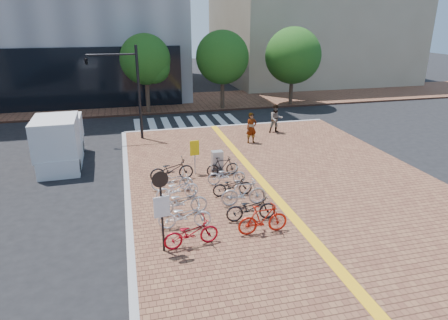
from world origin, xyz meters
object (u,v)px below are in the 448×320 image
object	(u,v)px
bike_0	(191,233)
pedestrian_b	(276,119)
bike_7	(251,208)
bike_1	(185,215)
bike_11	(223,166)
bike_8	(244,192)
box_truck	(60,142)
pedestrian_a	(251,128)
bike_4	(172,180)
bike_3	(177,189)
traffic_light_pole	(115,76)
notice_sign	(161,202)
bike_10	(227,175)
yellow_sign	(195,151)
bike_9	(232,186)
utility_box	(217,163)
bike_5	(172,170)
bike_6	(263,219)
bike_2	(182,201)

from	to	relation	value
bike_0	pedestrian_b	xyz separation A→B (m)	(7.61, 12.10, 0.43)
bike_0	bike_7	bearing A→B (deg)	-70.77
bike_1	bike_11	xyz separation A→B (m)	(2.49, 4.49, -0.03)
bike_8	box_truck	world-z (taller)	box_truck
pedestrian_a	bike_4	bearing A→B (deg)	-141.69
bike_7	bike_8	distance (m)	1.24
bike_0	bike_11	size ratio (longest dim) A/B	1.19
bike_3	bike_4	size ratio (longest dim) A/B	1.00
bike_0	pedestrian_a	world-z (taller)	pedestrian_a
bike_3	traffic_light_pole	bearing A→B (deg)	2.74
bike_0	box_truck	distance (m)	10.88
bike_4	traffic_light_pole	world-z (taller)	traffic_light_pole
notice_sign	bike_0	bearing A→B (deg)	7.85
bike_7	pedestrian_a	world-z (taller)	pedestrian_a
bike_10	box_truck	xyz separation A→B (m)	(-7.50, 4.94, 0.64)
pedestrian_b	bike_4	bearing A→B (deg)	-130.89
bike_4	yellow_sign	size ratio (longest dim) A/B	1.09
bike_10	bike_9	bearing A→B (deg)	-178.18
bike_0	bike_4	xyz separation A→B (m)	(-0.05, 4.57, -0.01)
box_truck	bike_7	bearing A→B (deg)	-48.04
bike_0	utility_box	bearing A→B (deg)	-28.03
bike_8	utility_box	size ratio (longest dim) A/B	1.62
bike_11	yellow_sign	xyz separation A→B (m)	(-1.21, 0.54, 0.69)
bike_11	pedestrian_a	xyz separation A→B (m)	(2.92, 4.64, 0.44)
box_truck	bike_11	bearing A→B (deg)	-27.10
bike_10	pedestrian_a	xyz separation A→B (m)	(2.99, 5.70, 0.45)
notice_sign	box_truck	size ratio (longest dim) A/B	0.60
notice_sign	yellow_sign	bearing A→B (deg)	71.20
bike_4	traffic_light_pole	bearing A→B (deg)	23.18
bike_5	bike_6	xyz separation A→B (m)	(2.46, -5.50, 0.01)
bike_0	bike_10	distance (m)	5.23
box_truck	pedestrian_a	bearing A→B (deg)	4.14
pedestrian_b	notice_sign	world-z (taller)	notice_sign
pedestrian_a	bike_7	bearing A→B (deg)	-116.37
bike_9	notice_sign	distance (m)	5.01
bike_0	bike_6	world-z (taller)	bike_6
bike_3	bike_5	world-z (taller)	bike_5
bike_8	notice_sign	bearing A→B (deg)	129.99
bike_9	utility_box	distance (m)	2.53
bike_2	traffic_light_pole	xyz separation A→B (m)	(-2.19, 10.56, 3.33)
bike_0	bike_7	world-z (taller)	bike_7
bike_5	bike_4	bearing A→B (deg)	168.46
yellow_sign	notice_sign	size ratio (longest dim) A/B	0.60
bike_6	notice_sign	world-z (taller)	notice_sign
bike_2	bike_3	size ratio (longest dim) A/B	1.07
bike_0	notice_sign	bearing A→B (deg)	90.69
utility_box	bike_6	bearing A→B (deg)	-87.47
bike_8	yellow_sign	world-z (taller)	yellow_sign
bike_1	bike_6	xyz separation A→B (m)	(2.56, -1.01, 0.04)
bike_1	bike_2	distance (m)	1.12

